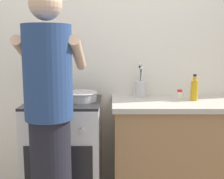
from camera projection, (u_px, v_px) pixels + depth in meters
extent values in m
cube|color=silver|center=(128.00, 57.00, 2.65)|extent=(3.20, 0.10, 2.50)
cube|color=#99724C|center=(171.00, 155.00, 2.43)|extent=(0.96, 0.56, 0.86)
cube|color=#B7B2A8|center=(172.00, 103.00, 2.36)|extent=(1.00, 0.60, 0.04)
cube|color=silver|center=(65.00, 154.00, 2.43)|extent=(0.60, 0.60, 0.88)
cube|color=#232326|center=(64.00, 102.00, 2.36)|extent=(0.60, 0.60, 0.02)
cube|color=black|center=(59.00, 172.00, 2.13)|extent=(0.51, 0.01, 0.40)
cylinder|color=silver|center=(32.00, 131.00, 2.07)|extent=(0.04, 0.01, 0.04)
cylinder|color=silver|center=(57.00, 131.00, 2.07)|extent=(0.04, 0.01, 0.04)
cylinder|color=silver|center=(82.00, 131.00, 2.07)|extent=(0.04, 0.01, 0.04)
cylinder|color=#38383D|center=(46.00, 94.00, 2.32)|extent=(0.19, 0.19, 0.13)
cube|color=black|center=(32.00, 87.00, 2.31)|extent=(0.04, 0.02, 0.01)
cube|color=black|center=(59.00, 87.00, 2.31)|extent=(0.04, 0.02, 0.01)
cylinder|color=#B7B7BC|center=(80.00, 97.00, 2.35)|extent=(0.27, 0.27, 0.07)
torus|color=#B7B7BC|center=(80.00, 93.00, 2.34)|extent=(0.28, 0.28, 0.01)
cylinder|color=silver|center=(140.00, 89.00, 2.53)|extent=(0.10, 0.10, 0.14)
cylinder|color=white|center=(141.00, 81.00, 2.53)|extent=(0.03, 0.05, 0.22)
sphere|color=white|center=(142.00, 68.00, 2.51)|extent=(0.03, 0.03, 0.03)
cylinder|color=silver|center=(140.00, 80.00, 2.52)|extent=(0.02, 0.05, 0.26)
sphere|color=silver|center=(140.00, 64.00, 2.50)|extent=(0.03, 0.03, 0.03)
cylinder|color=black|center=(140.00, 81.00, 2.54)|extent=(0.03, 0.01, 0.23)
sphere|color=black|center=(140.00, 67.00, 2.52)|extent=(0.03, 0.03, 0.03)
cylinder|color=silver|center=(179.00, 96.00, 2.40)|extent=(0.04, 0.04, 0.07)
cylinder|color=red|center=(180.00, 91.00, 2.39)|extent=(0.04, 0.04, 0.02)
cylinder|color=gold|center=(194.00, 90.00, 2.37)|extent=(0.06, 0.06, 0.17)
cylinder|color=gold|center=(195.00, 78.00, 2.35)|extent=(0.03, 0.03, 0.04)
cylinder|color=black|center=(195.00, 75.00, 2.35)|extent=(0.03, 0.03, 0.02)
cylinder|color=navy|center=(48.00, 73.00, 1.75)|extent=(0.30, 0.30, 0.58)
sphere|color=#D3AA8C|center=(45.00, 4.00, 1.68)|extent=(0.20, 0.20, 0.20)
cylinder|color=#D3AA8C|center=(26.00, 54.00, 1.87)|extent=(0.07, 0.41, 0.24)
cylinder|color=#D3AA8C|center=(78.00, 54.00, 1.87)|extent=(0.07, 0.41, 0.24)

